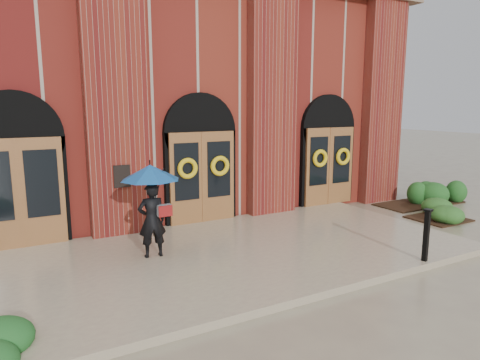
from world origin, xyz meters
TOP-DOWN VIEW (x-y plane):
  - ground at (0.00, 0.00)m, footprint 90.00×90.00m
  - landing at (0.00, 0.15)m, footprint 10.00×5.30m
  - church_building at (0.00, 8.78)m, footprint 16.20×12.53m
  - man_with_umbrella at (-2.09, 0.67)m, footprint 1.34×1.34m
  - metal_post at (2.79, -2.35)m, footprint 0.18×0.18m
  - hedge_wall_right at (7.66, 1.65)m, footprint 2.88×1.15m
  - hedge_front_right at (6.45, 0.00)m, footprint 1.36×1.17m

SIDE VIEW (x-z plane):
  - ground at x=0.00m, z-range 0.00..0.00m
  - landing at x=0.00m, z-range 0.00..0.15m
  - hedge_front_right at x=6.45m, z-range 0.00..0.48m
  - hedge_wall_right at x=7.66m, z-range 0.00..0.74m
  - metal_post at x=2.79m, z-range 0.18..1.29m
  - man_with_umbrella at x=-2.09m, z-range 0.55..2.54m
  - church_building at x=0.00m, z-range 0.00..7.00m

